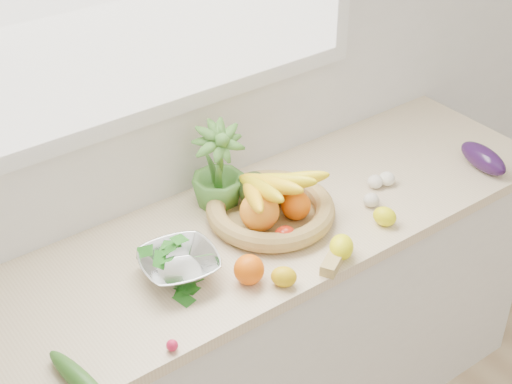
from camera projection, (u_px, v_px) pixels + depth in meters
back_wall at (177, 64)px, 2.29m from camera, size 4.50×0.02×2.70m
counter_cabinet at (240, 348)px, 2.61m from camera, size 2.20×0.58×0.86m
countertop at (239, 241)px, 2.36m from camera, size 2.24×0.62×0.04m
orange_loose at (249, 270)px, 2.15m from camera, size 0.11×0.11×0.09m
lemon_a at (385, 216)px, 2.38m from camera, size 0.08×0.09×0.06m
lemon_b at (342, 247)px, 2.25m from camera, size 0.11×0.11×0.07m
lemon_c at (284, 277)px, 2.15m from camera, size 0.09×0.09×0.06m
apple at (286, 237)px, 2.28m from camera, size 0.09×0.09×0.07m
ginger at (333, 262)px, 2.22m from camera, size 0.11×0.09×0.03m
garlic_a at (387, 179)px, 2.56m from camera, size 0.06×0.06×0.05m
garlic_b at (375, 182)px, 2.55m from camera, size 0.07×0.07×0.04m
garlic_c at (371, 200)px, 2.46m from camera, size 0.07×0.07×0.04m
eggplant at (483, 158)px, 2.63m from camera, size 0.10×0.21×0.08m
cucumber at (81, 381)px, 1.84m from camera, size 0.08×0.27×0.05m
radish at (172, 345)px, 1.95m from camera, size 0.04×0.04×0.03m
potted_herb at (218, 169)px, 2.41m from camera, size 0.20×0.20×0.30m
fruit_basket at (270, 204)px, 2.39m from camera, size 0.47×0.47×0.19m
colander_with_spinach at (179, 260)px, 2.16m from camera, size 0.26×0.26×0.12m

